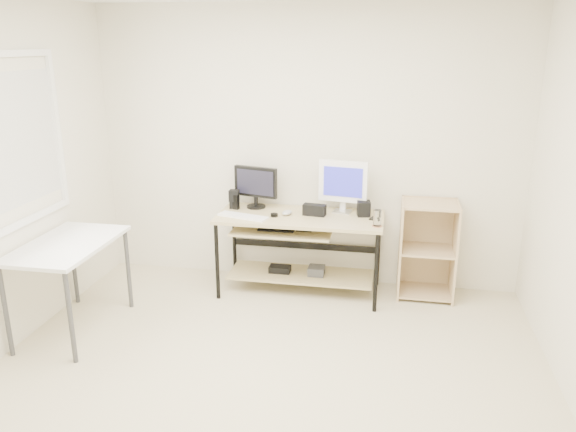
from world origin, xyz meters
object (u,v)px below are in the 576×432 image
at_px(black_monitor, 256,184).
at_px(audio_controller, 235,202).
at_px(side_table, 68,252).
at_px(white_imac, 343,183).
at_px(desk, 297,237).
at_px(shelf_unit, 427,248).

relative_size(black_monitor, audio_controller, 3.08).
height_order(side_table, white_imac, white_imac).
relative_size(desk, audio_controller, 10.81).
relative_size(desk, white_imac, 3.11).
distance_m(white_imac, audio_controller, 1.02).
relative_size(shelf_unit, audio_controller, 6.48).
height_order(desk, audio_controller, audio_controller).
relative_size(desk, shelf_unit, 1.67).
height_order(shelf_unit, audio_controller, shelf_unit).
bearing_deg(side_table, desk, 32.65).
relative_size(desk, side_table, 1.50).
distance_m(desk, black_monitor, 0.64).
bearing_deg(white_imac, side_table, -139.87).
xyz_separation_m(side_table, audio_controller, (1.05, 1.14, 0.15)).
bearing_deg(audio_controller, black_monitor, 44.91).
bearing_deg(white_imac, shelf_unit, 8.79).
xyz_separation_m(shelf_unit, black_monitor, (-1.60, 0.01, 0.52)).
bearing_deg(side_table, black_monitor, 45.16).
height_order(black_monitor, audio_controller, black_monitor).
distance_m(desk, audio_controller, 0.67).
distance_m(side_table, audio_controller, 1.56).
distance_m(black_monitor, white_imac, 0.82).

